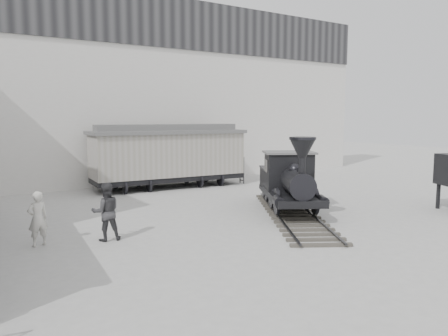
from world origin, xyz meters
TOP-DOWN VIEW (x-y plane):
  - ground at (0.00, 0.00)m, footprint 90.00×90.00m
  - north_wall at (0.00, 14.98)m, footprint 34.00×2.51m
  - locomotive at (2.15, 3.24)m, footprint 6.09×8.64m
  - boxcar at (0.73, 11.82)m, footprint 8.80×3.28m
  - visitor_a at (-7.52, 3.74)m, footprint 0.69×0.53m
  - visitor_b at (-5.57, 3.23)m, footprint 1.00×0.84m

SIDE VIEW (x-z plane):
  - ground at x=0.00m, z-range 0.00..0.00m
  - visitor_a at x=-7.52m, z-range 0.00..1.70m
  - visitor_b at x=-5.57m, z-range 0.00..1.86m
  - locomotive at x=2.15m, z-range -0.41..2.72m
  - boxcar at x=0.73m, z-range 0.09..3.62m
  - north_wall at x=0.00m, z-range 0.05..11.05m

